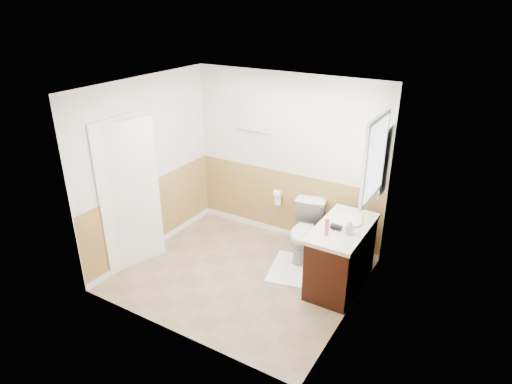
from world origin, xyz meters
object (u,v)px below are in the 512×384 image
Objects in this scene: bath_mat at (291,269)px; toilet at (305,232)px; vanity_cabinet at (341,258)px; soap_dispenser at (350,227)px; lotion_bottle at (327,227)px.

toilet is at bearing 90.00° from bath_mat.
vanity_cabinet is 0.57m from soap_dispenser.
vanity_cabinet is at bearing 71.94° from lotion_bottle.
soap_dispenser is (0.22, 0.18, -0.02)m from lotion_bottle.
lotion_bottle is (0.58, -0.30, 0.95)m from bath_mat.
soap_dispenser reaches higher than toilet.
toilet is 0.71× the size of vanity_cabinet.
toilet reaches higher than bath_mat.
soap_dispenser is (0.80, -0.12, 0.93)m from bath_mat.
toilet is at bearing 129.42° from lotion_bottle.
bath_mat is at bearing -179.24° from vanity_cabinet.
lotion_bottle reaches higher than vanity_cabinet.
lotion_bottle is 0.28m from soap_dispenser.
vanity_cabinet is at bearing 133.22° from soap_dispenser.
bath_mat is 1.15m from lotion_bottle.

